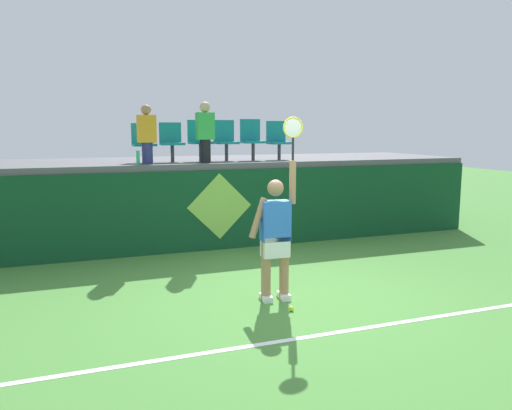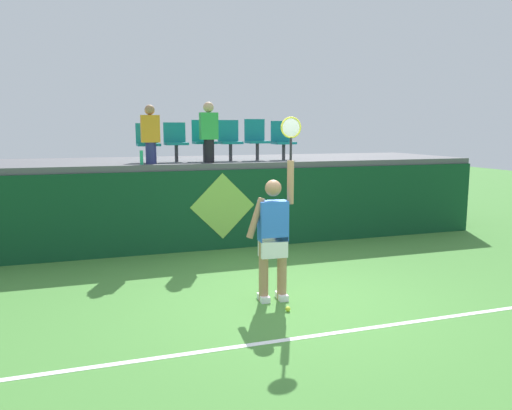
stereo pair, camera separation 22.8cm
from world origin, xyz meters
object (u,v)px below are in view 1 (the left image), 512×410
at_px(spectator_0, 147,133).
at_px(tennis_player, 276,233).
at_px(stadium_chair_0, 144,141).
at_px(stadium_chair_4, 252,138).
at_px(water_bottle, 138,158).
at_px(stadium_chair_1, 171,140).
at_px(stadium_chair_2, 200,139).
at_px(stadium_chair_3, 225,139).
at_px(stadium_chair_5, 278,139).
at_px(tennis_ball, 291,309).
at_px(spectator_1, 205,131).

bearing_deg(spectator_0, tennis_player, -70.93).
height_order(stadium_chair_0, stadium_chair_4, stadium_chair_4).
distance_m(water_bottle, stadium_chair_1, 1.02).
relative_size(tennis_player, stadium_chair_0, 3.23).
xyz_separation_m(tennis_player, spectator_0, (-1.19, 3.44, 1.30)).
xyz_separation_m(tennis_player, stadium_chair_1, (-0.65, 3.90, 1.16)).
relative_size(stadium_chair_0, stadium_chair_1, 0.98).
xyz_separation_m(stadium_chair_2, stadium_chair_3, (0.54, 0.00, -0.00)).
xyz_separation_m(stadium_chair_2, spectator_0, (-1.12, -0.47, 0.11)).
distance_m(stadium_chair_5, spectator_0, 2.88).
distance_m(tennis_ball, spectator_0, 4.65).
distance_m(tennis_player, stadium_chair_0, 4.24).
xyz_separation_m(tennis_ball, stadium_chair_0, (-1.21, 4.38, 2.04)).
bearing_deg(tennis_ball, stadium_chair_1, 98.71).
bearing_deg(stadium_chair_3, spectator_1, -139.09).
xyz_separation_m(water_bottle, spectator_1, (1.31, 0.17, 0.49)).
relative_size(tennis_ball, stadium_chair_3, 0.08).
distance_m(stadium_chair_4, spectator_1, 1.23).
bearing_deg(spectator_0, stadium_chair_1, 40.45).
height_order(stadium_chair_1, stadium_chair_5, stadium_chair_5).
bearing_deg(stadium_chair_3, stadium_chair_0, -179.84).
relative_size(water_bottle, stadium_chair_5, 0.32).
height_order(tennis_player, tennis_ball, tennis_player).
distance_m(water_bottle, spectator_1, 1.41).
bearing_deg(spectator_0, stadium_chair_5, 9.38).
bearing_deg(spectator_0, spectator_1, -0.16).
bearing_deg(spectator_0, tennis_ball, -72.77).
distance_m(tennis_player, stadium_chair_2, 4.09).
relative_size(stadium_chair_2, stadium_chair_4, 0.97).
distance_m(stadium_chair_2, stadium_chair_5, 1.72).
bearing_deg(stadium_chair_1, stadium_chair_5, 0.13).
relative_size(stadium_chair_1, stadium_chair_4, 0.91).
bearing_deg(stadium_chair_2, stadium_chair_0, -179.82).
distance_m(stadium_chair_1, stadium_chair_4, 1.70).
xyz_separation_m(tennis_ball, stadium_chair_2, (-0.10, 4.38, 2.08)).
distance_m(stadium_chair_4, stadium_chair_5, 0.59).
distance_m(stadium_chair_3, stadium_chair_4, 0.58).
bearing_deg(spectator_1, stadium_chair_0, 157.34).
height_order(stadium_chair_0, spectator_1, spectator_1).
distance_m(stadium_chair_2, spectator_0, 1.22).
bearing_deg(stadium_chair_4, stadium_chair_5, -0.07).
bearing_deg(stadium_chair_2, stadium_chair_4, 0.11).
bearing_deg(stadium_chair_0, spectator_0, -90.00).
xyz_separation_m(spectator_0, spectator_1, (1.12, -0.00, 0.05)).
bearing_deg(stadium_chair_4, stadium_chair_1, -179.80).
bearing_deg(stadium_chair_4, stadium_chair_2, -179.89).
height_order(tennis_ball, stadium_chair_5, stadium_chair_5).
relative_size(stadium_chair_4, spectator_1, 0.73).
bearing_deg(stadium_chair_0, spectator_1, -22.66).
distance_m(water_bottle, stadium_chair_3, 1.99).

